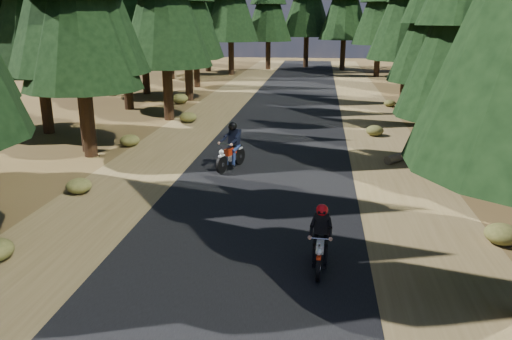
{
  "coord_description": "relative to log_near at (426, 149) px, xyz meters",
  "views": [
    {
      "loc": [
        1.75,
        -12.12,
        5.26
      ],
      "look_at": [
        0.0,
        1.5,
        1.1
      ],
      "focal_mm": 35.0,
      "sensor_mm": 36.0,
      "label": 1
    }
  ],
  "objects": [
    {
      "name": "shoulder_l",
      "position": [
        -10.76,
        -3.4,
        -0.16
      ],
      "size": [
        3.2,
        100.0,
        0.01
      ],
      "primitive_type": "cube",
      "color": "brown",
      "rests_on": "ground"
    },
    {
      "name": "ground",
      "position": [
        -6.16,
        -8.4,
        -0.16
      ],
      "size": [
        120.0,
        120.0,
        0.0
      ],
      "primitive_type": "plane",
      "color": "#4A351A",
      "rests_on": "ground"
    },
    {
      "name": "understory_shrubs",
      "position": [
        -5.54,
        -0.42,
        0.11
      ],
      "size": [
        15.58,
        28.76,
        0.66
      ],
      "color": "#474C1E",
      "rests_on": "ground"
    },
    {
      "name": "shoulder_r",
      "position": [
        -1.56,
        -3.4,
        -0.16
      ],
      "size": [
        3.2,
        100.0,
        0.01
      ],
      "primitive_type": "cube",
      "color": "brown",
      "rests_on": "ground"
    },
    {
      "name": "rider_follow",
      "position": [
        -7.55,
        -3.3,
        0.42
      ],
      "size": [
        1.23,
        2.0,
        1.71
      ],
      "rotation": [
        0.0,
        0.0,
        2.77
      ],
      "color": "maroon",
      "rests_on": "road"
    },
    {
      "name": "log_near",
      "position": [
        0.0,
        0.0,
        0.0
      ],
      "size": [
        3.86,
        4.18,
        0.32
      ],
      "primitive_type": "cylinder",
      "rotation": [
        0.0,
        1.57,
        0.83
      ],
      "color": "#4C4233",
      "rests_on": "ground"
    },
    {
      "name": "rider_lead",
      "position": [
        -4.29,
        -10.56,
        0.33
      ],
      "size": [
        0.58,
        1.65,
        1.45
      ],
      "rotation": [
        0.0,
        0.0,
        3.09
      ],
      "color": "white",
      "rests_on": "road"
    },
    {
      "name": "road",
      "position": [
        -6.16,
        -3.4,
        -0.15
      ],
      "size": [
        6.0,
        100.0,
        0.01
      ],
      "primitive_type": "cube",
      "color": "black",
      "rests_on": "ground"
    }
  ]
}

